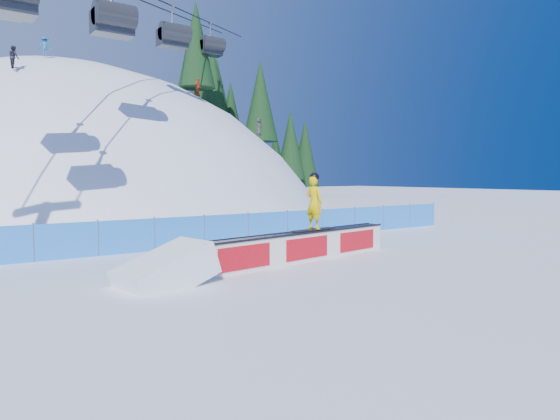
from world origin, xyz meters
TOP-DOWN VIEW (x-y plane):
  - ground at (0.00, 0.00)m, footprint 160.00×160.00m
  - snow_hill at (0.00, 42.00)m, footprint 64.00×64.00m
  - treeline at (23.79, 40.74)m, footprint 24.29×12.15m
  - safety_fence at (0.00, 4.50)m, footprint 22.05×0.05m
  - chairlift at (4.74, 27.49)m, footprint 40.80×41.70m
  - rail_box at (-1.97, -0.30)m, footprint 7.96×1.74m
  - snow_ramp at (-6.89, -1.04)m, footprint 2.61×1.85m
  - snowboarder at (-1.39, -0.21)m, footprint 1.83×0.70m
  - distant_skiers at (2.64, 30.79)m, footprint 21.72×7.04m

SIDE VIEW (x-z plane):
  - snow_hill at x=0.00m, z-range -50.00..14.00m
  - ground at x=0.00m, z-range 0.00..0.00m
  - snow_ramp at x=-6.89m, z-range -0.75..0.75m
  - rail_box at x=-1.97m, z-range -0.01..0.95m
  - safety_fence at x=0.00m, z-range -0.05..1.25m
  - snowboarder at x=-1.39m, z-range 0.94..2.83m
  - treeline at x=23.79m, z-range -0.69..20.38m
  - distant_skiers at x=2.64m, z-range 7.29..15.23m
  - chairlift at x=4.74m, z-range 5.89..27.89m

